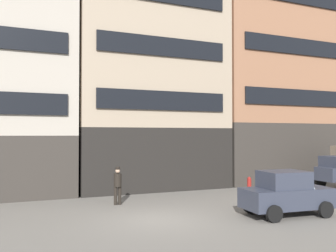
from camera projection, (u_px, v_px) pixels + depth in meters
name	position (u px, v px, depth m)	size (l,w,h in m)	color
ground_plane	(158.00, 220.00, 14.00)	(120.00, 120.00, 0.00)	slate
building_center_left	(6.00, 47.00, 20.44)	(7.75, 6.54, 16.51)	#38332D
building_center_right	(146.00, 81.00, 23.66)	(9.78, 6.54, 13.57)	black
building_far_right	(268.00, 78.00, 27.44)	(10.41, 6.54, 15.10)	#38332D
sedan_dark	(286.00, 193.00, 14.84)	(3.81, 2.08, 1.83)	#333847
pedestrian_officer	(118.00, 184.00, 17.15)	(0.41, 0.41, 1.79)	black
fire_hydrant_curbside	(249.00, 184.00, 21.31)	(0.24, 0.24, 0.83)	maroon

